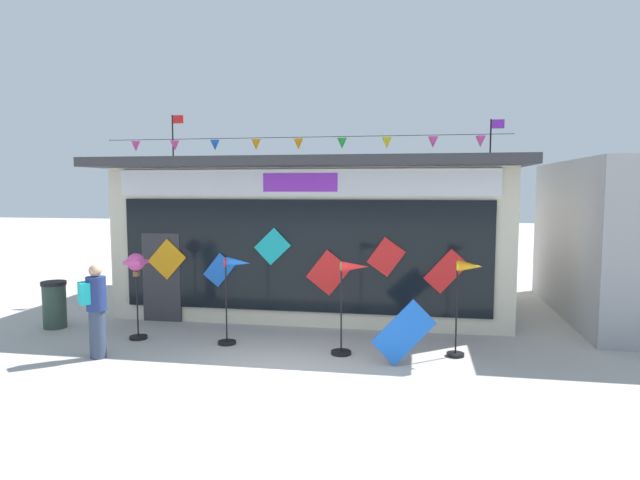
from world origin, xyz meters
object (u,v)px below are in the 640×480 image
(wind_spinner_left, at_px, (234,286))
(display_kite_on_ground, at_px, (404,332))
(wind_spinner_center_left, at_px, (350,295))
(wind_spinner_center_right, at_px, (465,289))
(wind_spinner_far_left, at_px, (136,272))
(kite_shop_building, at_px, (323,232))
(person_near_camera, at_px, (96,309))
(trash_bin, at_px, (54,304))

(wind_spinner_left, bearing_deg, display_kite_on_ground, -10.72)
(wind_spinner_center_left, bearing_deg, wind_spinner_center_right, 6.97)
(wind_spinner_far_left, relative_size, wind_spinner_left, 1.02)
(wind_spinner_far_left, bearing_deg, display_kite_on_ground, -7.01)
(display_kite_on_ground, bearing_deg, wind_spinner_center_right, 29.94)
(wind_spinner_center_left, distance_m, wind_spinner_center_right, 2.05)
(kite_shop_building, distance_m, wind_spinner_left, 4.50)
(wind_spinner_far_left, distance_m, wind_spinner_left, 2.05)
(display_kite_on_ground, bearing_deg, wind_spinner_center_left, 159.95)
(wind_spinner_center_right, height_order, display_kite_on_ground, wind_spinner_center_right)
(kite_shop_building, distance_m, person_near_camera, 6.45)
(wind_spinner_left, relative_size, wind_spinner_center_left, 0.99)
(wind_spinner_left, xyz_separation_m, trash_bin, (-4.25, 0.54, -0.62))
(wind_spinner_center_right, xyz_separation_m, display_kite_on_ground, (-1.05, -0.61, -0.67))
(wind_spinner_far_left, height_order, trash_bin, wind_spinner_far_left)
(wind_spinner_far_left, distance_m, display_kite_on_ground, 5.37)
(person_near_camera, bearing_deg, wind_spinner_center_left, -122.44)
(wind_spinner_far_left, height_order, wind_spinner_center_right, wind_spinner_center_right)
(wind_spinner_left, distance_m, wind_spinner_center_left, 2.27)
(wind_spinner_left, relative_size, person_near_camera, 1.01)
(wind_spinner_center_right, bearing_deg, person_near_camera, -169.19)
(wind_spinner_left, bearing_deg, wind_spinner_center_right, -0.07)
(wind_spinner_far_left, distance_m, trash_bin, 2.41)
(kite_shop_building, distance_m, wind_spinner_center_right, 5.50)
(wind_spinner_far_left, bearing_deg, trash_bin, 167.25)
(wind_spinner_far_left, relative_size, person_near_camera, 1.03)
(wind_spinner_left, height_order, trash_bin, wind_spinner_left)
(wind_spinner_center_right, height_order, person_near_camera, wind_spinner_center_right)
(wind_spinner_center_left, height_order, display_kite_on_ground, wind_spinner_center_left)
(kite_shop_building, relative_size, wind_spinner_center_right, 5.34)
(wind_spinner_left, bearing_deg, wind_spinner_center_left, -6.44)
(kite_shop_building, bearing_deg, person_near_camera, -119.23)
(wind_spinner_left, xyz_separation_m, wind_spinner_center_right, (4.29, -0.01, 0.09))
(wind_spinner_left, distance_m, trash_bin, 4.33)
(trash_bin, bearing_deg, wind_spinner_far_left, -12.75)
(wind_spinner_center_left, xyz_separation_m, display_kite_on_ground, (0.98, -0.36, -0.55))
(wind_spinner_far_left, distance_m, wind_spinner_center_right, 6.33)
(person_near_camera, bearing_deg, wind_spinner_center_right, -124.18)
(wind_spinner_center_left, xyz_separation_m, person_near_camera, (-4.40, -0.98, -0.21))
(wind_spinner_center_left, distance_m, person_near_camera, 4.51)
(wind_spinner_left, bearing_deg, wind_spinner_far_left, 179.00)
(wind_spinner_center_right, distance_m, trash_bin, 8.58)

